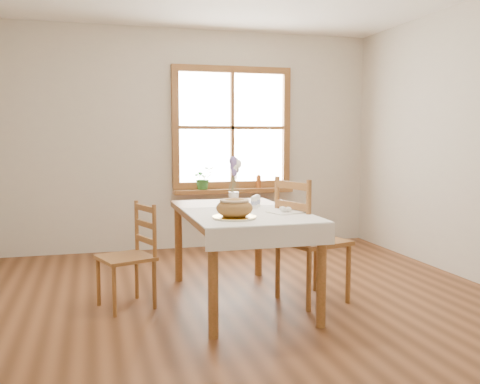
% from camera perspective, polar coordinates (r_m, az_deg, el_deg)
% --- Properties ---
extents(ground, '(5.00, 5.00, 0.00)m').
position_cam_1_polar(ground, '(4.22, 1.11, -12.68)').
color(ground, brown).
rests_on(ground, ground).
extents(room_walls, '(4.60, 5.10, 2.65)m').
position_cam_1_polar(room_walls, '(4.01, 1.17, 11.10)').
color(room_walls, beige).
rests_on(room_walls, ground).
extents(window, '(1.46, 0.08, 1.46)m').
position_cam_1_polar(window, '(6.51, -0.86, 6.88)').
color(window, '#9D5A30').
rests_on(window, ground).
extents(window_sill, '(1.46, 0.20, 0.05)m').
position_cam_1_polar(window_sill, '(6.47, -0.69, 0.15)').
color(window_sill, '#9D5A30').
rests_on(window_sill, ground).
extents(dining_table, '(0.90, 1.60, 0.75)m').
position_cam_1_polar(dining_table, '(4.34, 0.00, -3.09)').
color(dining_table, '#9D5A30').
rests_on(dining_table, ground).
extents(table_linen, '(0.91, 0.99, 0.01)m').
position_cam_1_polar(table_linen, '(4.03, 1.15, -2.48)').
color(table_linen, white).
rests_on(table_linen, dining_table).
extents(chair_left, '(0.51, 0.50, 0.82)m').
position_cam_1_polar(chair_left, '(4.32, -12.11, -6.70)').
color(chair_left, '#9D5A30').
rests_on(chair_left, ground).
extents(chair_right, '(0.61, 0.60, 1.02)m').
position_cam_1_polar(chair_right, '(4.41, 7.79, -5.03)').
color(chair_right, '#9D5A30').
rests_on(chair_right, ground).
extents(bread_plate, '(0.39, 0.39, 0.02)m').
position_cam_1_polar(bread_plate, '(3.83, -0.59, -2.73)').
color(bread_plate, white).
rests_on(bread_plate, table_linen).
extents(bread_loaf, '(0.26, 0.26, 0.14)m').
position_cam_1_polar(bread_loaf, '(3.82, -0.60, -1.54)').
color(bread_loaf, '#A3753A').
rests_on(bread_loaf, bread_plate).
extents(egg_napkin, '(0.29, 0.27, 0.01)m').
position_cam_1_polar(egg_napkin, '(4.13, 4.91, -2.16)').
color(egg_napkin, white).
rests_on(egg_napkin, table_linen).
extents(eggs, '(0.23, 0.21, 0.04)m').
position_cam_1_polar(eggs, '(4.13, 4.91, -1.80)').
color(eggs, white).
rests_on(eggs, egg_napkin).
extents(salt_shaker, '(0.06, 0.06, 0.10)m').
position_cam_1_polar(salt_shaker, '(4.38, 1.51, -1.07)').
color(salt_shaker, white).
rests_on(salt_shaker, table_linen).
extents(pepper_shaker, '(0.06, 0.06, 0.10)m').
position_cam_1_polar(pepper_shaker, '(4.47, 1.83, -0.92)').
color(pepper_shaker, white).
rests_on(pepper_shaker, table_linen).
extents(flower_vase, '(0.10, 0.10, 0.10)m').
position_cam_1_polar(flower_vase, '(4.73, -0.68, -0.69)').
color(flower_vase, white).
rests_on(flower_vase, dining_table).
extents(lavender_bouquet, '(0.16, 0.16, 0.30)m').
position_cam_1_polar(lavender_bouquet, '(4.71, -0.68, 1.71)').
color(lavender_bouquet, '#6F589D').
rests_on(lavender_bouquet, flower_vase).
extents(potted_plant, '(0.31, 0.33, 0.21)m').
position_cam_1_polar(potted_plant, '(6.38, -3.95, 1.22)').
color(potted_plant, '#30722D').
rests_on(potted_plant, window_sill).
extents(amber_bottle, '(0.07, 0.07, 0.17)m').
position_cam_1_polar(amber_bottle, '(6.55, 2.00, 1.17)').
color(amber_bottle, '#9B4D1C').
rests_on(amber_bottle, window_sill).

